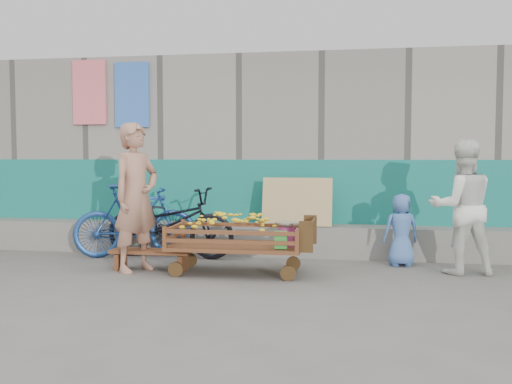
% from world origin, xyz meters
% --- Properties ---
extents(ground, '(80.00, 80.00, 0.00)m').
position_xyz_m(ground, '(0.00, 0.00, 0.00)').
color(ground, '#5A5853').
rests_on(ground, ground).
extents(building_wall, '(12.00, 3.50, 3.00)m').
position_xyz_m(building_wall, '(-0.00, 4.05, 1.47)').
color(building_wall, gray).
rests_on(building_wall, ground).
extents(banana_cart, '(1.79, 0.82, 0.76)m').
position_xyz_m(banana_cart, '(-0.36, 0.95, 0.52)').
color(banana_cart, '#57311A').
rests_on(banana_cart, ground).
extents(bench, '(1.04, 0.31, 0.26)m').
position_xyz_m(bench, '(-1.44, 1.00, 0.19)').
color(bench, '#57311A').
rests_on(bench, ground).
extents(vendor_man, '(0.71, 0.81, 1.87)m').
position_xyz_m(vendor_man, '(-1.60, 0.91, 0.94)').
color(vendor_man, '#A5725A').
rests_on(vendor_man, ground).
extents(woman, '(0.89, 0.74, 1.65)m').
position_xyz_m(woman, '(2.41, 1.44, 0.83)').
color(woman, white).
rests_on(woman, ground).
extents(child, '(0.53, 0.42, 0.96)m').
position_xyz_m(child, '(1.72, 1.81, 0.48)').
color(child, '#456FB4').
rests_on(child, ground).
extents(bicycle_dark, '(1.96, 0.81, 1.01)m').
position_xyz_m(bicycle_dark, '(-1.50, 1.92, 0.50)').
color(bicycle_dark, black).
rests_on(bicycle_dark, ground).
extents(bicycle_blue, '(1.81, 1.03, 1.05)m').
position_xyz_m(bicycle_blue, '(-1.99, 1.85, 0.52)').
color(bicycle_blue, navy).
rests_on(bicycle_blue, ground).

